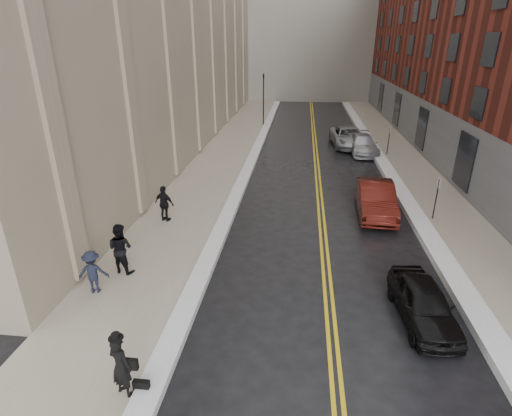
% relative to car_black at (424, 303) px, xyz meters
% --- Properties ---
extents(ground, '(160.00, 160.00, 0.00)m').
position_rel_car_black_xyz_m(ground, '(-5.36, -0.19, -0.64)').
color(ground, black).
rests_on(ground, ground).
extents(sidewalk_left, '(4.00, 64.00, 0.15)m').
position_rel_car_black_xyz_m(sidewalk_left, '(-9.86, 15.81, -0.57)').
color(sidewalk_left, gray).
rests_on(sidewalk_left, ground).
extents(sidewalk_right, '(3.00, 64.00, 0.15)m').
position_rel_car_black_xyz_m(sidewalk_right, '(3.64, 15.81, -0.57)').
color(sidewalk_right, gray).
rests_on(sidewalk_right, ground).
extents(lane_stripe_a, '(0.12, 64.00, 0.01)m').
position_rel_car_black_xyz_m(lane_stripe_a, '(-2.98, 15.81, -0.64)').
color(lane_stripe_a, gold).
rests_on(lane_stripe_a, ground).
extents(lane_stripe_b, '(0.12, 64.00, 0.01)m').
position_rel_car_black_xyz_m(lane_stripe_b, '(-2.74, 15.81, -0.64)').
color(lane_stripe_b, gold).
rests_on(lane_stripe_b, ground).
extents(snow_ridge_left, '(0.70, 60.80, 0.26)m').
position_rel_car_black_xyz_m(snow_ridge_left, '(-7.56, 15.81, -0.51)').
color(snow_ridge_left, white).
rests_on(snow_ridge_left, ground).
extents(snow_ridge_right, '(0.85, 60.80, 0.30)m').
position_rel_car_black_xyz_m(snow_ridge_right, '(1.79, 15.81, -0.49)').
color(snow_ridge_right, white).
rests_on(snow_ridge_right, ground).
extents(traffic_signal, '(0.18, 0.15, 5.20)m').
position_rel_car_black_xyz_m(traffic_signal, '(-7.96, 29.81, 2.44)').
color(traffic_signal, black).
rests_on(traffic_signal, ground).
extents(parking_sign_near, '(0.06, 0.35, 2.23)m').
position_rel_car_black_xyz_m(parking_sign_near, '(2.54, 7.81, 0.72)').
color(parking_sign_near, black).
rests_on(parking_sign_near, ground).
extents(parking_sign_far, '(0.06, 0.35, 2.23)m').
position_rel_car_black_xyz_m(parking_sign_far, '(2.54, 19.81, 0.72)').
color(parking_sign_far, black).
rests_on(parking_sign_far, ground).
extents(car_black, '(1.80, 3.86, 1.28)m').
position_rel_car_black_xyz_m(car_black, '(0.00, 0.00, 0.00)').
color(car_black, black).
rests_on(car_black, ground).
extents(car_maroon, '(1.92, 4.98, 1.62)m').
position_rel_car_black_xyz_m(car_maroon, '(-0.16, 8.48, 0.17)').
color(car_maroon, '#45110C').
rests_on(car_maroon, ground).
extents(car_silver_near, '(2.19, 4.93, 1.40)m').
position_rel_car_black_xyz_m(car_silver_near, '(0.76, 20.42, 0.06)').
color(car_silver_near, '#B5B6BD').
rests_on(car_silver_near, ground).
extents(car_silver_far, '(3.02, 5.77, 1.55)m').
position_rel_car_black_xyz_m(car_silver_far, '(-0.16, 22.58, 0.14)').
color(car_silver_far, '#9B9FA3').
rests_on(car_silver_far, ground).
extents(pedestrian_main, '(0.73, 0.60, 1.71)m').
position_rel_car_black_xyz_m(pedestrian_main, '(-8.16, -3.96, 0.37)').
color(pedestrian_main, black).
rests_on(pedestrian_main, sidewalk_left).
extents(pedestrian_a, '(1.10, 0.94, 1.96)m').
position_rel_car_black_xyz_m(pedestrian_a, '(-10.56, 1.48, 0.49)').
color(pedestrian_a, black).
rests_on(pedestrian_a, sidewalk_left).
extents(pedestrian_b, '(1.13, 0.81, 1.58)m').
position_rel_car_black_xyz_m(pedestrian_b, '(-10.97, 0.09, 0.30)').
color(pedestrian_b, black).
rests_on(pedestrian_b, sidewalk_left).
extents(pedestrian_c, '(1.12, 0.74, 1.77)m').
position_rel_car_black_xyz_m(pedestrian_c, '(-10.43, 6.10, 0.40)').
color(pedestrian_c, black).
rests_on(pedestrian_c, sidewalk_left).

